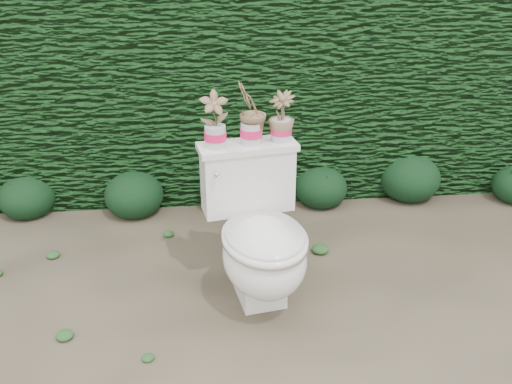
{
  "coord_description": "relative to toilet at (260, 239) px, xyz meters",
  "views": [
    {
      "loc": [
        -0.44,
        -2.42,
        1.82
      ],
      "look_at": [
        -0.2,
        0.16,
        0.55
      ],
      "focal_mm": 40.0,
      "sensor_mm": 36.0,
      "label": 1
    }
  ],
  "objects": [
    {
      "name": "liriope_clump_3",
      "position": [
        -0.13,
        1.07,
        -0.21
      ],
      "size": [
        0.36,
        0.36,
        0.28
      ],
      "primitive_type": "ellipsoid",
      "color": "#113316",
      "rests_on": "ground"
    },
    {
      "name": "liriope_clump_1",
      "position": [
        -1.45,
        1.08,
        -0.21
      ],
      "size": [
        0.37,
        0.37,
        0.3
      ],
      "primitive_type": "ellipsoid",
      "color": "#113316",
      "rests_on": "ground"
    },
    {
      "name": "hedge",
      "position": [
        0.2,
        1.58,
        0.44
      ],
      "size": [
        8.0,
        1.0,
        1.6
      ],
      "primitive_type": "cube",
      "color": "#1A4C19",
      "rests_on": "ground"
    },
    {
      "name": "potted_plant_center",
      "position": [
        -0.02,
        0.24,
        0.57
      ],
      "size": [
        0.21,
        0.21,
        0.3
      ],
      "primitive_type": "imported",
      "rotation": [
        0.0,
        0.0,
        4.09
      ],
      "color": "#278028",
      "rests_on": "toilet"
    },
    {
      "name": "liriope_clump_4",
      "position": [
        0.53,
        1.05,
        -0.21
      ],
      "size": [
        0.36,
        0.36,
        0.29
      ],
      "primitive_type": "ellipsoid",
      "color": "#113316",
      "rests_on": "ground"
    },
    {
      "name": "toilet",
      "position": [
        0.0,
        0.0,
        0.0
      ],
      "size": [
        0.57,
        0.75,
        0.78
      ],
      "rotation": [
        0.0,
        0.0,
        0.17
      ],
      "color": "white",
      "rests_on": "ground"
    },
    {
      "name": "potted_plant_left",
      "position": [
        -0.2,
        0.21,
        0.55
      ],
      "size": [
        0.15,
        0.11,
        0.27
      ],
      "primitive_type": "imported",
      "rotation": [
        0.0,
        0.0,
        6.39
      ],
      "color": "#278028",
      "rests_on": "toilet"
    },
    {
      "name": "liriope_clump_2",
      "position": [
        -0.74,
        1.03,
        -0.2
      ],
      "size": [
        0.39,
        0.39,
        0.31
      ],
      "primitive_type": "ellipsoid",
      "color": "#113316",
      "rests_on": "ground"
    },
    {
      "name": "liriope_clump_5",
      "position": [
        1.17,
        1.1,
        -0.18
      ],
      "size": [
        0.43,
        0.43,
        0.34
      ],
      "primitive_type": "ellipsoid",
      "color": "#113316",
      "rests_on": "ground"
    },
    {
      "name": "potted_plant_right",
      "position": [
        0.13,
        0.27,
        0.54
      ],
      "size": [
        0.19,
        0.19,
        0.24
      ],
      "primitive_type": "imported",
      "rotation": [
        0.0,
        0.0,
        5.62
      ],
      "color": "#278028",
      "rests_on": "toilet"
    },
    {
      "name": "ground",
      "position": [
        0.2,
        -0.02,
        -0.36
      ],
      "size": [
        60.0,
        60.0,
        0.0
      ],
      "primitive_type": "plane",
      "color": "#6A5E49",
      "rests_on": "ground"
    }
  ]
}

